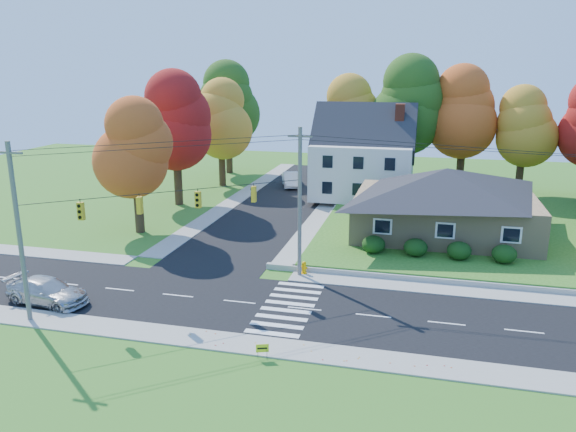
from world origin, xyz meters
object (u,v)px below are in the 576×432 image
(silver_sedan, at_px, (47,291))
(ranch_house, at_px, (445,201))
(fire_hydrant, at_px, (304,268))
(white_car, at_px, (291,180))

(silver_sedan, bearing_deg, ranch_house, -42.85)
(fire_hydrant, bearing_deg, silver_sedan, -148.57)
(silver_sedan, xyz_separation_m, white_car, (6.04, 36.22, 0.06))
(ranch_house, relative_size, white_car, 2.95)
(white_car, bearing_deg, ranch_house, -63.99)
(silver_sedan, height_order, white_car, white_car)
(fire_hydrant, bearing_deg, ranch_house, 48.66)
(silver_sedan, bearing_deg, fire_hydrant, -50.85)
(ranch_house, distance_m, fire_hydrant, 14.28)
(silver_sedan, height_order, fire_hydrant, silver_sedan)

